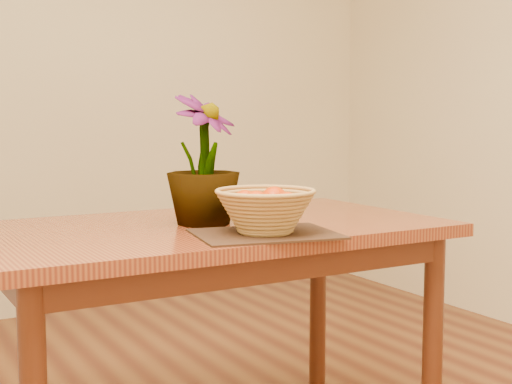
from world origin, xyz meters
TOP-DOWN VIEW (x-y plane):
  - wall_back at (0.00, 2.25)m, footprint 4.00×0.02m
  - table at (0.00, 0.30)m, footprint 1.40×0.80m
  - placemat at (0.03, 0.03)m, footprint 0.43×0.36m
  - wicker_basket at (0.03, 0.03)m, footprint 0.28×0.28m
  - orange_pile at (0.03, 0.03)m, footprint 0.18×0.17m
  - potted_plant at (-0.03, 0.30)m, footprint 0.31×0.31m

SIDE VIEW (x-z plane):
  - table at x=0.00m, z-range 0.29..1.04m
  - placemat at x=0.03m, z-range 0.75..0.76m
  - wicker_basket at x=0.03m, z-range 0.75..0.87m
  - orange_pile at x=0.03m, z-range 0.80..0.88m
  - potted_plant at x=-0.03m, z-range 0.75..1.15m
  - wall_back at x=0.00m, z-range 0.00..2.70m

